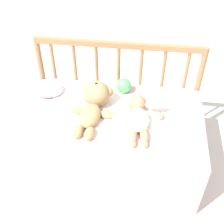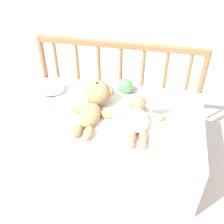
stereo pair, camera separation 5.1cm
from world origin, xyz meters
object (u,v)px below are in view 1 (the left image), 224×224
teddy_bear (94,103)px  small_pillow (48,89)px  baby (138,117)px  toy_ball (124,86)px

teddy_bear → small_pillow: size_ratio=2.09×
baby → small_pillow: 0.61m
baby → toy_ball: baby is taller
teddy_bear → baby: size_ratio=1.11×
teddy_bear → small_pillow: teddy_bear is taller
baby → small_pillow: bearing=161.2°
teddy_bear → baby: bearing=-14.3°
baby → teddy_bear: bearing=165.7°
baby → small_pillow: baby is taller
teddy_bear → toy_ball: size_ratio=4.23×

